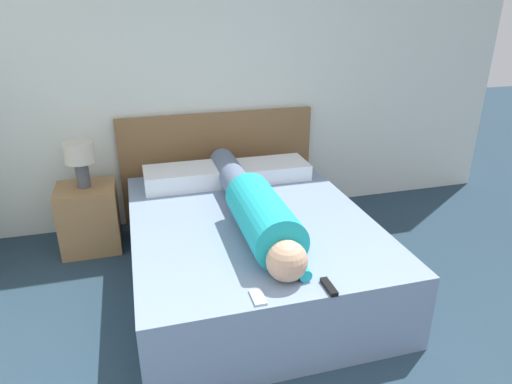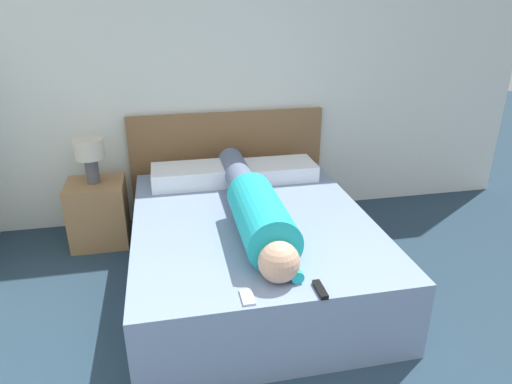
{
  "view_description": "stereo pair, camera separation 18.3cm",
  "coord_description": "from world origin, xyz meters",
  "px_view_note": "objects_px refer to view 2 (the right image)",
  "views": [
    {
      "loc": [
        -0.8,
        -0.64,
        1.88
      ],
      "look_at": [
        -0.08,
        1.92,
        0.74
      ],
      "focal_mm": 32.0,
      "sensor_mm": 36.0,
      "label": 1
    },
    {
      "loc": [
        -0.62,
        -0.68,
        1.88
      ],
      "look_at": [
        -0.08,
        1.92,
        0.74
      ],
      "focal_mm": 32.0,
      "sensor_mm": 36.0,
      "label": 2
    }
  ],
  "objects_px": {
    "bed": "(252,249)",
    "pillow_near_headboard": "(191,175)",
    "nightstand": "(99,213)",
    "table_lamp": "(90,153)",
    "tv_remote": "(320,290)",
    "cell_phone": "(247,297)",
    "pillow_second": "(279,170)",
    "person_lying": "(254,206)"
  },
  "relations": [
    {
      "from": "nightstand",
      "to": "person_lying",
      "type": "bearing_deg",
      "value": -38.88
    },
    {
      "from": "bed",
      "to": "tv_remote",
      "type": "relative_size",
      "value": 13.07
    },
    {
      "from": "nightstand",
      "to": "person_lying",
      "type": "xyz_separation_m",
      "value": [
        1.11,
        -0.9,
        0.36
      ]
    },
    {
      "from": "tv_remote",
      "to": "cell_phone",
      "type": "xyz_separation_m",
      "value": [
        -0.38,
        0.02,
        -0.01
      ]
    },
    {
      "from": "table_lamp",
      "to": "cell_phone",
      "type": "bearing_deg",
      "value": -61.17
    },
    {
      "from": "person_lying",
      "to": "pillow_near_headboard",
      "type": "distance_m",
      "value": 0.89
    },
    {
      "from": "person_lying",
      "to": "bed",
      "type": "bearing_deg",
      "value": 88.15
    },
    {
      "from": "bed",
      "to": "cell_phone",
      "type": "distance_m",
      "value": 0.95
    },
    {
      "from": "table_lamp",
      "to": "cell_phone",
      "type": "height_order",
      "value": "table_lamp"
    },
    {
      "from": "pillow_second",
      "to": "table_lamp",
      "type": "bearing_deg",
      "value": 176.92
    },
    {
      "from": "bed",
      "to": "nightstand",
      "type": "relative_size",
      "value": 3.68
    },
    {
      "from": "bed",
      "to": "pillow_near_headboard",
      "type": "xyz_separation_m",
      "value": [
        -0.36,
        0.7,
        0.32
      ]
    },
    {
      "from": "person_lying",
      "to": "cell_phone",
      "type": "relative_size",
      "value": 13.93
    },
    {
      "from": "bed",
      "to": "pillow_near_headboard",
      "type": "distance_m",
      "value": 0.85
    },
    {
      "from": "nightstand",
      "to": "cell_phone",
      "type": "distance_m",
      "value": 1.93
    },
    {
      "from": "tv_remote",
      "to": "pillow_second",
      "type": "bearing_deg",
      "value": 83.34
    },
    {
      "from": "pillow_near_headboard",
      "to": "nightstand",
      "type": "bearing_deg",
      "value": 174.0
    },
    {
      "from": "nightstand",
      "to": "table_lamp",
      "type": "relative_size",
      "value": 1.5
    },
    {
      "from": "pillow_near_headboard",
      "to": "pillow_second",
      "type": "bearing_deg",
      "value": 0.0
    },
    {
      "from": "table_lamp",
      "to": "person_lying",
      "type": "height_order",
      "value": "table_lamp"
    },
    {
      "from": "pillow_second",
      "to": "pillow_near_headboard",
      "type": "bearing_deg",
      "value": 180.0
    },
    {
      "from": "person_lying",
      "to": "pillow_second",
      "type": "xyz_separation_m",
      "value": [
        0.37,
        0.82,
        -0.07
      ]
    },
    {
      "from": "pillow_second",
      "to": "tv_remote",
      "type": "distance_m",
      "value": 1.63
    },
    {
      "from": "tv_remote",
      "to": "cell_phone",
      "type": "relative_size",
      "value": 1.15
    },
    {
      "from": "nightstand",
      "to": "cell_phone",
      "type": "bearing_deg",
      "value": -61.17
    },
    {
      "from": "person_lying",
      "to": "table_lamp",
      "type": "bearing_deg",
      "value": 141.12
    },
    {
      "from": "tv_remote",
      "to": "cell_phone",
      "type": "distance_m",
      "value": 0.38
    },
    {
      "from": "bed",
      "to": "nightstand",
      "type": "xyz_separation_m",
      "value": [
        -1.12,
        0.78,
        0.02
      ]
    },
    {
      "from": "person_lying",
      "to": "tv_remote",
      "type": "height_order",
      "value": "person_lying"
    },
    {
      "from": "table_lamp",
      "to": "person_lying",
      "type": "xyz_separation_m",
      "value": [
        1.11,
        -0.9,
        -0.15
      ]
    },
    {
      "from": "nightstand",
      "to": "pillow_near_headboard",
      "type": "relative_size",
      "value": 0.85
    },
    {
      "from": "tv_remote",
      "to": "cell_phone",
      "type": "bearing_deg",
      "value": 177.0
    },
    {
      "from": "cell_phone",
      "to": "nightstand",
      "type": "bearing_deg",
      "value": 118.83
    },
    {
      "from": "nightstand",
      "to": "tv_remote",
      "type": "distance_m",
      "value": 2.15
    },
    {
      "from": "table_lamp",
      "to": "pillow_second",
      "type": "relative_size",
      "value": 0.6
    },
    {
      "from": "tv_remote",
      "to": "table_lamp",
      "type": "bearing_deg",
      "value": 127.44
    },
    {
      "from": "table_lamp",
      "to": "pillow_second",
      "type": "distance_m",
      "value": 1.5
    },
    {
      "from": "table_lamp",
      "to": "tv_remote",
      "type": "bearing_deg",
      "value": -52.56
    },
    {
      "from": "nightstand",
      "to": "table_lamp",
      "type": "distance_m",
      "value": 0.51
    },
    {
      "from": "bed",
      "to": "nightstand",
      "type": "bearing_deg",
      "value": 145.03
    },
    {
      "from": "person_lying",
      "to": "pillow_second",
      "type": "relative_size",
      "value": 3.06
    },
    {
      "from": "person_lying",
      "to": "cell_phone",
      "type": "distance_m",
      "value": 0.81
    }
  ]
}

